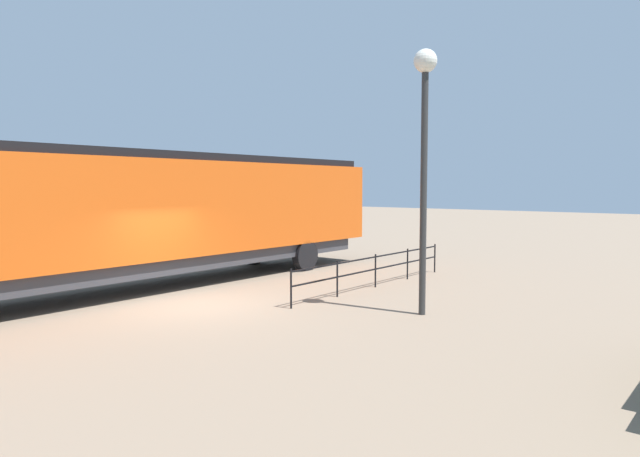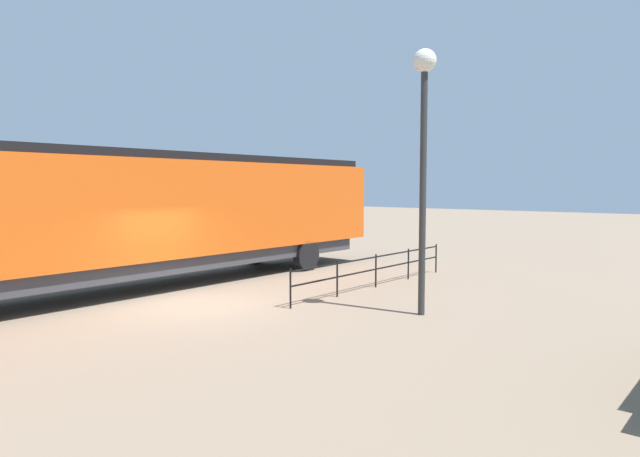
% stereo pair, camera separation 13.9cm
% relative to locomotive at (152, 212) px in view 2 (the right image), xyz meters
% --- Properties ---
extents(ground_plane, '(120.00, 120.00, 0.00)m').
position_rel_locomotive_xyz_m(ground_plane, '(3.01, -0.82, -2.29)').
color(ground_plane, '#84705B').
extents(locomotive, '(2.97, 18.89, 4.06)m').
position_rel_locomotive_xyz_m(locomotive, '(0.00, 0.00, 0.00)').
color(locomotive, '#D15114').
rests_on(locomotive, ground_plane).
extents(lamp_post, '(0.55, 0.55, 6.23)m').
position_rel_locomotive_xyz_m(lamp_post, '(8.07, 1.93, 2.21)').
color(lamp_post, '#2D2D2D').
rests_on(lamp_post, ground_plane).
extents(platform_fence, '(0.05, 7.70, 1.01)m').
position_rel_locomotive_xyz_m(platform_fence, '(5.20, 4.27, -1.63)').
color(platform_fence, black).
rests_on(platform_fence, ground_plane).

